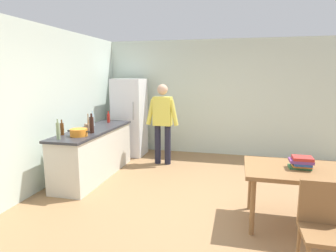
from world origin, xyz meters
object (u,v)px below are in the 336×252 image
(cooking_pot, at_px, (79,132))
(bottle_sauce_red, at_px, (108,118))
(refrigerator, at_px, (130,117))
(bottle_vinegar_tall, at_px, (58,131))
(person, at_px, (163,119))
(chair, at_px, (324,224))
(bottle_wine_dark, at_px, (92,125))
(utensil_jar, at_px, (88,127))
(bottle_beer_brown, at_px, (62,129))
(book_stack, at_px, (301,163))
(bottle_water_clear, at_px, (93,120))
(dining_table, at_px, (303,175))

(cooking_pot, relative_size, bottle_sauce_red, 1.67)
(refrigerator, distance_m, bottle_vinegar_tall, 2.53)
(person, relative_size, bottle_vinegar_tall, 5.31)
(bottle_vinegar_tall, bearing_deg, bottle_sauce_red, 88.09)
(chair, height_order, bottle_wine_dark, bottle_wine_dark)
(utensil_jar, bearing_deg, bottle_sauce_red, 94.30)
(utensil_jar, height_order, bottle_sauce_red, utensil_jar)
(person, xyz_separation_m, chair, (2.35, -3.11, -0.44))
(person, xyz_separation_m, bottle_beer_brown, (-1.30, -1.65, 0.03))
(bottle_sauce_red, height_order, book_stack, bottle_sauce_red)
(bottle_wine_dark, bearing_deg, person, 56.92)
(chair, height_order, book_stack, chair)
(chair, relative_size, bottle_beer_brown, 3.50)
(refrigerator, xyz_separation_m, bottle_sauce_red, (-0.16, -0.82, 0.10))
(utensil_jar, height_order, bottle_vinegar_tall, same)
(cooking_pot, bearing_deg, utensil_jar, 96.92)
(bottle_beer_brown, height_order, bottle_wine_dark, bottle_wine_dark)
(bottle_sauce_red, bearing_deg, book_stack, -28.67)
(bottle_water_clear, xyz_separation_m, bottle_wine_dark, (0.32, -0.65, 0.02))
(refrigerator, distance_m, bottle_beer_brown, 2.23)
(utensil_jar, bearing_deg, person, 51.38)
(cooking_pot, relative_size, utensil_jar, 1.25)
(bottle_beer_brown, bearing_deg, bottle_sauce_red, 82.08)
(refrigerator, bearing_deg, dining_table, -39.29)
(person, relative_size, chair, 1.87)
(bottle_wine_dark, xyz_separation_m, bottle_vinegar_tall, (-0.26, -0.58, -0.01))
(dining_table, height_order, bottle_sauce_red, bottle_sauce_red)
(cooking_pot, bearing_deg, chair, -23.53)
(refrigerator, xyz_separation_m, dining_table, (3.30, -2.70, -0.23))
(refrigerator, height_order, utensil_jar, refrigerator)
(person, xyz_separation_m, utensil_jar, (-1.03, -1.29, 0.00))
(refrigerator, relative_size, chair, 1.98)
(person, height_order, bottle_water_clear, person)
(bottle_beer_brown, bearing_deg, book_stack, -7.77)
(bottle_vinegar_tall, bearing_deg, bottle_wine_dark, 65.64)
(refrigerator, distance_m, cooking_pot, 2.22)
(dining_table, distance_m, book_stack, 0.16)
(cooking_pot, xyz_separation_m, book_stack, (3.30, -0.48, -0.13))
(refrigerator, bearing_deg, bottle_beer_brown, -98.96)
(chair, xyz_separation_m, utensil_jar, (-3.38, 1.83, 0.44))
(person, height_order, bottle_sauce_red, person)
(person, distance_m, chair, 3.93)
(person, xyz_separation_m, bottle_water_clear, (-1.22, -0.73, 0.05))
(chair, distance_m, utensil_jar, 3.87)
(cooking_pot, xyz_separation_m, bottle_wine_dark, (0.08, 0.28, 0.09))
(bottle_water_clear, bearing_deg, utensil_jar, -70.66)
(chair, bearing_deg, bottle_wine_dark, 159.42)
(bottle_water_clear, height_order, bottle_wine_dark, bottle_wine_dark)
(bottle_sauce_red, bearing_deg, chair, -39.46)
(bottle_beer_brown, bearing_deg, bottle_wine_dark, 34.13)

